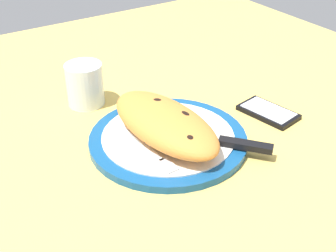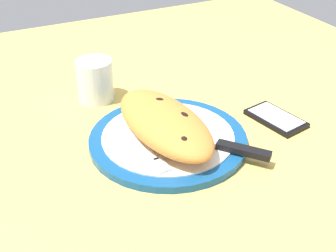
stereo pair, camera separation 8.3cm
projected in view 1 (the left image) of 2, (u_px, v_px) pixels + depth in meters
The scene contains 7 objects.
ground_plane at pixel (168, 149), 86.24cm from camera, with size 150.00×150.00×3.00cm, color #DBB756.
plate at pixel (168, 139), 84.99cm from camera, with size 29.94×29.94×1.76cm.
calzone at pixel (166, 124), 82.26cm from camera, with size 27.75×14.26×5.89cm.
fork at pixel (152, 152), 79.60cm from camera, with size 17.08×2.22×0.40cm.
knife at pixel (229, 143), 81.41cm from camera, with size 18.67×15.89×1.20cm.
smartphone at pixel (268, 112), 94.09cm from camera, with size 13.00×8.81×1.16cm.
water_glass at pixel (85, 87), 96.32cm from camera, with size 7.95×7.95×9.21cm.
Camera 1 is at (59.09, -38.61, 48.25)cm, focal length 47.92 mm.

